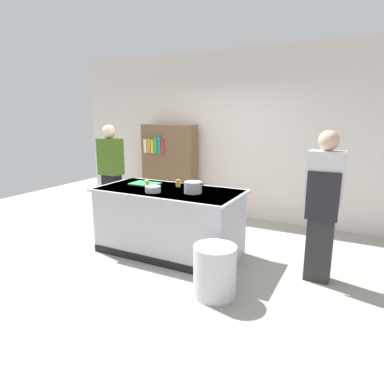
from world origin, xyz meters
name	(u,v)px	position (x,y,z in m)	size (l,w,h in m)	color
ground_plane	(170,252)	(0.00, 0.00, 0.00)	(10.00, 10.00, 0.00)	#9E9991
back_wall	(227,136)	(0.00, 2.10, 1.50)	(6.40, 0.12, 3.00)	silver
counter_island	(169,220)	(0.00, 0.00, 0.47)	(1.98, 0.98, 0.90)	#B7BABF
cutting_board	(145,184)	(-0.48, 0.13, 0.91)	(0.40, 0.28, 0.02)	green
onion	(147,182)	(-0.40, 0.08, 0.96)	(0.07, 0.07, 0.07)	tan
stock_pot	(193,187)	(0.39, -0.04, 0.97)	(0.29, 0.23, 0.15)	#B7BABF
mixing_bowl	(153,189)	(-0.09, -0.23, 0.94)	(0.20, 0.20, 0.08)	#B7BABF
juice_cup	(178,183)	(0.03, 0.21, 0.95)	(0.07, 0.07, 0.10)	yellow
trash_bin	(215,271)	(1.02, -0.76, 0.28)	(0.46, 0.46, 0.55)	silver
person_chef	(323,204)	(1.94, 0.11, 0.91)	(0.38, 0.25, 1.72)	#2D2D2D
person_guest	(111,174)	(-1.46, 0.55, 0.91)	(0.38, 0.24, 1.72)	black
bookshelf	(169,168)	(-1.08, 1.80, 0.85)	(1.10, 0.31, 1.70)	brown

